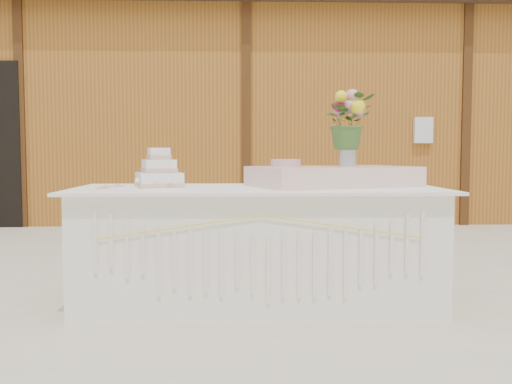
{
  "coord_description": "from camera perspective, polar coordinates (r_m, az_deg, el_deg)",
  "views": [
    {
      "loc": [
        -0.14,
        -3.72,
        1.0
      ],
      "look_at": [
        0.0,
        0.3,
        0.72
      ],
      "focal_mm": 40.0,
      "sensor_mm": 36.0,
      "label": 1
    }
  ],
  "objects": [
    {
      "name": "ground",
      "position": [
        3.86,
        0.16,
        -11.05
      ],
      "size": [
        80.0,
        80.0,
        0.0
      ],
      "primitive_type": "plane",
      "color": "beige",
      "rests_on": "ground"
    },
    {
      "name": "barn",
      "position": [
        9.74,
        -1.26,
        7.97
      ],
      "size": [
        12.6,
        4.6,
        3.3
      ],
      "color": "#9B5E20",
      "rests_on": "ground"
    },
    {
      "name": "cake_table",
      "position": [
        3.77,
        0.16,
        -5.38
      ],
      "size": [
        2.4,
        1.0,
        0.77
      ],
      "color": "white",
      "rests_on": "ground"
    },
    {
      "name": "wedding_cake",
      "position": [
        3.84,
        -9.66,
        1.81
      ],
      "size": [
        0.36,
        0.36,
        0.26
      ],
      "rotation": [
        0.0,
        0.0,
        0.31
      ],
      "color": "white",
      "rests_on": "cake_table"
    },
    {
      "name": "pink_cake_stand",
      "position": [
        3.8,
        3.0,
        2.06
      ],
      "size": [
        0.26,
        0.26,
        0.18
      ],
      "color": "white",
      "rests_on": "cake_table"
    },
    {
      "name": "satin_runner",
      "position": [
        3.9,
        7.74,
        1.55
      ],
      "size": [
        1.21,
        0.95,
        0.13
      ],
      "primitive_type": "cube",
      "rotation": [
        0.0,
        0.0,
        0.36
      ],
      "color": "beige",
      "rests_on": "cake_table"
    },
    {
      "name": "flower_vase",
      "position": [
        3.97,
        9.13,
        3.72
      ],
      "size": [
        0.12,
        0.12,
        0.16
      ],
      "primitive_type": "cylinder",
      "color": "silver",
      "rests_on": "satin_runner"
    },
    {
      "name": "bouquet",
      "position": [
        3.98,
        9.17,
        7.64
      ],
      "size": [
        0.44,
        0.41,
        0.38
      ],
      "primitive_type": "imported",
      "rotation": [
        0.0,
        0.0,
        0.43
      ],
      "color": "#385D25",
      "rests_on": "flower_vase"
    },
    {
      "name": "loose_flowers",
      "position": [
        3.9,
        -14.64,
        0.61
      ],
      "size": [
        0.19,
        0.37,
        0.02
      ],
      "primitive_type": null,
      "rotation": [
        0.0,
        0.0,
        0.12
      ],
      "color": "pink",
      "rests_on": "cake_table"
    }
  ]
}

